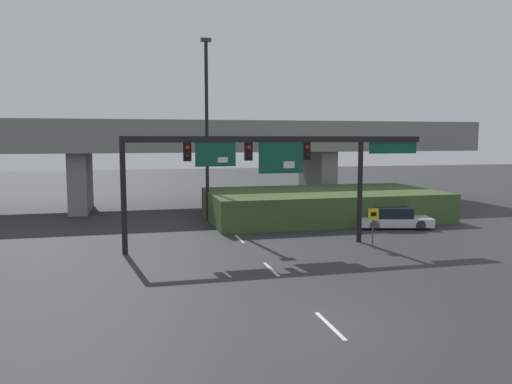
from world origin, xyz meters
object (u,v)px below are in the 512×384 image
object	(u,v)px
signal_gantry	(270,157)
speed_limit_sign	(373,221)
parked_sedan_near_right	(393,218)
highway_light_pole_near	(207,125)

from	to	relation	value
signal_gantry	speed_limit_sign	distance (m)	6.49
parked_sedan_near_right	signal_gantry	bearing A→B (deg)	-145.34
speed_limit_sign	highway_light_pole_near	xyz separation A→B (m)	(-7.29, 10.99, 5.28)
speed_limit_sign	highway_light_pole_near	distance (m)	14.20
parked_sedan_near_right	highway_light_pole_near	bearing A→B (deg)	166.18
signal_gantry	highway_light_pole_near	bearing A→B (deg)	101.88
highway_light_pole_near	parked_sedan_near_right	world-z (taller)	highway_light_pole_near
signal_gantry	parked_sedan_near_right	xyz separation A→B (m)	(9.29, 3.49, -4.20)
signal_gantry	speed_limit_sign	bearing A→B (deg)	-16.12
signal_gantry	speed_limit_sign	size ratio (longest dim) A/B	7.61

